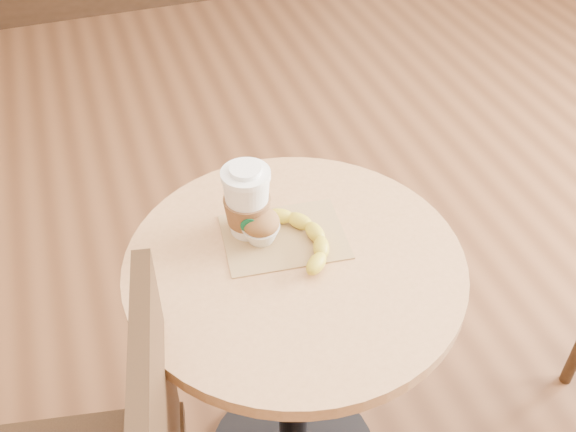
# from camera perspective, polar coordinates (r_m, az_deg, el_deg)

# --- Properties ---
(cafe_table) EXTENTS (0.66, 0.66, 0.75)m
(cafe_table) POSITION_cam_1_polar(r_m,az_deg,el_deg) (1.47, 0.51, -10.13)
(cafe_table) COLOR black
(cafe_table) RESTS_ON ground
(kraft_bag) EXTENTS (0.26, 0.20, 0.00)m
(kraft_bag) POSITION_cam_1_polar(r_m,az_deg,el_deg) (1.34, -0.34, -1.74)
(kraft_bag) COLOR #A07D4D
(kraft_bag) RESTS_ON cafe_table
(coffee_cup) EXTENTS (0.10, 0.10, 0.16)m
(coffee_cup) POSITION_cam_1_polar(r_m,az_deg,el_deg) (1.31, -3.48, 1.06)
(coffee_cup) COLOR white
(coffee_cup) RESTS_ON cafe_table
(muffin) EXTENTS (0.08, 0.08, 0.07)m
(muffin) POSITION_cam_1_polar(r_m,az_deg,el_deg) (1.31, -2.34, -0.86)
(muffin) COLOR silver
(muffin) RESTS_ON kraft_bag
(banana) EXTENTS (0.21, 0.25, 0.03)m
(banana) POSITION_cam_1_polar(r_m,az_deg,el_deg) (1.31, 0.40, -1.91)
(banana) COLOR gold
(banana) RESTS_ON kraft_bag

